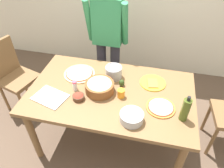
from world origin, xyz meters
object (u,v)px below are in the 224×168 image
object	(u,v)px
chair_wooden_left	(13,73)
cutting_board_white	(50,97)
person_cook	(108,36)
olive_oil_bottle	(185,110)
steel_pot	(114,72)
salt_shaker	(75,86)
avocado	(122,83)
popcorn_bowl	(100,86)
pizza_raw_on_board	(79,73)
small_sauce_bowl	(78,97)
pizza_cooked_on_tray	(161,107)
plate_with_slice	(153,83)
mixing_bowl_steel	(132,117)
cup_orange	(121,93)
dining_table	(111,98)

from	to	relation	value
chair_wooden_left	cutting_board_white	world-z (taller)	chair_wooden_left
person_cook	cutting_board_white	world-z (taller)	person_cook
olive_oil_bottle	steel_pot	bearing A→B (deg)	149.02
person_cook	olive_oil_bottle	xyz separation A→B (m)	(0.89, -0.95, -0.07)
salt_shaker	avocado	bearing A→B (deg)	21.20
popcorn_bowl	avocado	bearing A→B (deg)	34.13
chair_wooden_left	steel_pot	bearing A→B (deg)	-2.32
pizza_raw_on_board	small_sauce_bowl	bearing A→B (deg)	-71.40
pizza_raw_on_board	avocado	size ratio (longest dim) A/B	4.69
pizza_cooked_on_tray	small_sauce_bowl	distance (m)	0.75
plate_with_slice	mixing_bowl_steel	bearing A→B (deg)	-104.44
cup_orange	mixing_bowl_steel	bearing A→B (deg)	-61.57
olive_oil_bottle	dining_table	bearing A→B (deg)	163.64
steel_pot	cutting_board_white	distance (m)	0.68
mixing_bowl_steel	cup_orange	distance (m)	0.30
small_sauce_bowl	steel_pot	bearing A→B (deg)	57.91
dining_table	pizza_raw_on_board	distance (m)	0.44
person_cook	cutting_board_white	size ratio (longest dim) A/B	5.40
cup_orange	chair_wooden_left	bearing A→B (deg)	167.21
dining_table	popcorn_bowl	xyz separation A→B (m)	(-0.10, -0.02, 0.15)
pizza_raw_on_board	popcorn_bowl	distance (m)	0.35
chair_wooden_left	steel_pot	distance (m)	1.33
person_cook	pizza_cooked_on_tray	world-z (taller)	person_cook
small_sauce_bowl	plate_with_slice	bearing A→B (deg)	30.20
olive_oil_bottle	cutting_board_white	world-z (taller)	olive_oil_bottle
steel_pot	cup_orange	xyz separation A→B (m)	(0.13, -0.27, -0.02)
person_cook	plate_with_slice	xyz separation A→B (m)	(0.60, -0.55, -0.17)
plate_with_slice	salt_shaker	world-z (taller)	salt_shaker
pizza_raw_on_board	steel_pot	distance (m)	0.37
pizza_cooked_on_tray	avocado	size ratio (longest dim) A/B	3.73
popcorn_bowl	cup_orange	distance (m)	0.22
cutting_board_white	avocado	bearing A→B (deg)	27.53
popcorn_bowl	cutting_board_white	size ratio (longest dim) A/B	0.93
dining_table	avocado	world-z (taller)	avocado
plate_with_slice	steel_pot	size ratio (longest dim) A/B	1.50
dining_table	cutting_board_white	world-z (taller)	cutting_board_white
cup_orange	olive_oil_bottle	bearing A→B (deg)	-14.50
mixing_bowl_steel	chair_wooden_left	bearing A→B (deg)	159.57
person_cook	pizza_raw_on_board	size ratio (longest dim) A/B	4.94
pizza_cooked_on_tray	chair_wooden_left	bearing A→B (deg)	167.88
pizza_cooked_on_tray	mixing_bowl_steel	bearing A→B (deg)	-139.53
small_sauce_bowl	pizza_cooked_on_tray	bearing A→B (deg)	4.39
popcorn_bowl	cup_orange	size ratio (longest dim) A/B	3.29
small_sauce_bowl	cup_orange	xyz separation A→B (m)	(0.38, 0.12, 0.01)
avocado	small_sauce_bowl	bearing A→B (deg)	-141.70
person_cook	small_sauce_bowl	bearing A→B (deg)	-93.18
small_sauce_bowl	salt_shaker	xyz separation A→B (m)	(-0.07, 0.11, 0.02)
pizza_raw_on_board	popcorn_bowl	xyz separation A→B (m)	(0.28, -0.21, 0.05)
chair_wooden_left	avocado	xyz separation A→B (m)	(1.40, -0.17, 0.25)
steel_pot	avocado	world-z (taller)	steel_pot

